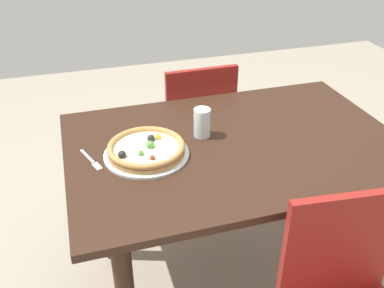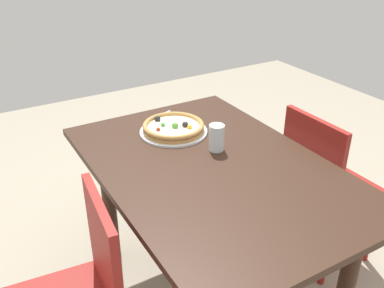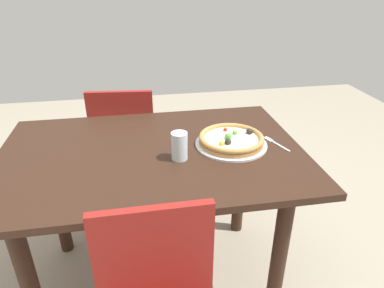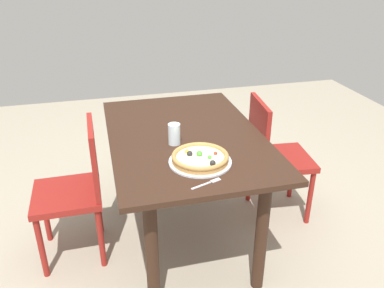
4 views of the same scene
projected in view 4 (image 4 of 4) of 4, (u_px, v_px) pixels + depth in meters
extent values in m
plane|color=#9E937F|center=(186.00, 236.00, 2.70)|extent=(6.00, 6.00, 0.00)
cube|color=#331E14|center=(185.00, 136.00, 2.36)|extent=(1.34, 0.90, 0.03)
cylinder|color=#331E14|center=(130.00, 159.00, 2.92)|extent=(0.07, 0.07, 0.75)
cylinder|color=#331E14|center=(152.00, 253.00, 2.01)|extent=(0.07, 0.07, 0.75)
cylinder|color=#331E14|center=(208.00, 150.00, 3.06)|extent=(0.07, 0.07, 0.75)
cylinder|color=#331E14|center=(261.00, 234.00, 2.14)|extent=(0.07, 0.07, 0.75)
cylinder|color=maroon|center=(41.00, 248.00, 2.29)|extent=(0.04, 0.04, 0.42)
cylinder|color=maroon|center=(45.00, 214.00, 2.58)|extent=(0.04, 0.04, 0.42)
cylinder|color=maroon|center=(101.00, 238.00, 2.36)|extent=(0.04, 0.04, 0.42)
cylinder|color=maroon|center=(98.00, 206.00, 2.66)|extent=(0.04, 0.04, 0.42)
cube|color=maroon|center=(67.00, 195.00, 2.37)|extent=(0.40, 0.40, 0.04)
cube|color=maroon|center=(94.00, 157.00, 2.31)|extent=(0.38, 0.03, 0.42)
cylinder|color=maroon|center=(292.00, 173.00, 3.05)|extent=(0.04, 0.04, 0.42)
cylinder|color=maroon|center=(310.00, 198.00, 2.75)|extent=(0.04, 0.04, 0.42)
cylinder|color=maroon|center=(249.00, 177.00, 3.01)|extent=(0.04, 0.04, 0.42)
cylinder|color=maroon|center=(263.00, 202.00, 2.70)|extent=(0.04, 0.04, 0.42)
cube|color=maroon|center=(281.00, 159.00, 2.78)|extent=(0.44, 0.44, 0.04)
cube|color=maroon|center=(259.00, 131.00, 2.65)|extent=(0.38, 0.07, 0.42)
cylinder|color=silver|center=(200.00, 162.00, 2.04)|extent=(0.33, 0.33, 0.01)
cylinder|color=#B78447|center=(200.00, 159.00, 2.03)|extent=(0.29, 0.29, 0.02)
cylinder|color=beige|center=(200.00, 157.00, 2.03)|extent=(0.26, 0.26, 0.01)
torus|color=#B78447|center=(200.00, 156.00, 2.02)|extent=(0.30, 0.30, 0.02)
sphere|color=#4C9E38|center=(199.00, 154.00, 2.03)|extent=(0.03, 0.03, 0.03)
sphere|color=#4C9E38|center=(210.00, 157.00, 2.01)|extent=(0.02, 0.02, 0.02)
sphere|color=gold|center=(187.00, 152.00, 2.06)|extent=(0.02, 0.02, 0.02)
sphere|color=maroon|center=(215.00, 153.00, 2.05)|extent=(0.02, 0.02, 0.02)
sphere|color=#262626|center=(213.00, 163.00, 1.94)|extent=(0.03, 0.03, 0.03)
sphere|color=#262626|center=(190.00, 154.00, 2.03)|extent=(0.03, 0.03, 0.03)
cube|color=silver|center=(201.00, 186.00, 1.83)|extent=(0.05, 0.11, 0.00)
cube|color=silver|center=(216.00, 180.00, 1.88)|extent=(0.04, 0.05, 0.00)
cylinder|color=silver|center=(174.00, 134.00, 2.21)|extent=(0.07, 0.07, 0.12)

